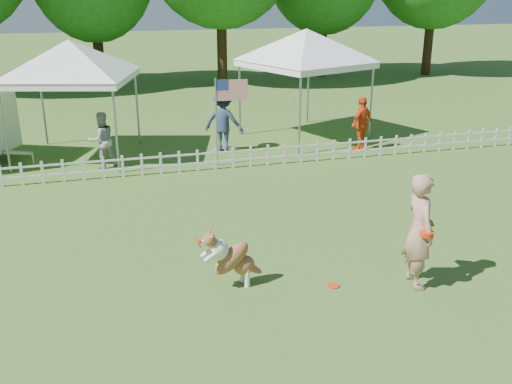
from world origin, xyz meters
TOP-DOWN VIEW (x-y plane):
  - ground at (0.00, 0.00)m, footprint 120.00×120.00m
  - picket_fence at (0.00, 7.00)m, footprint 22.00×0.08m
  - handler at (1.70, -0.22)m, footprint 0.54×0.76m
  - dog at (-1.29, 0.51)m, footprint 1.07×0.49m
  - frisbee_on_turf at (0.34, 0.06)m, footprint 0.27×0.27m
  - canopy_tent_left at (-3.87, 9.23)m, footprint 3.94×3.94m
  - canopy_tent_right at (3.33, 9.78)m, footprint 4.31×4.31m
  - flag_pole at (-0.13, 7.37)m, footprint 0.95×0.16m
  - spectator_a at (-3.22, 8.05)m, footprint 0.92×0.82m
  - spectator_b at (0.38, 8.74)m, footprint 1.40×1.24m
  - spectator_c at (4.47, 7.79)m, footprint 1.04×0.85m

SIDE VIEW (x-z plane):
  - ground at x=0.00m, z-range 0.00..0.00m
  - frisbee_on_turf at x=0.34m, z-range 0.00..0.02m
  - picket_fence at x=0.00m, z-range 0.00..0.60m
  - dog at x=-1.29m, z-range 0.00..1.06m
  - spectator_a at x=-3.22m, z-range 0.00..1.56m
  - spectator_c at x=4.47m, z-range 0.00..1.66m
  - spectator_b at x=0.38m, z-range 0.00..1.88m
  - handler at x=1.70m, z-range 0.00..1.97m
  - flag_pole at x=-0.13m, z-range 0.00..2.45m
  - canopy_tent_left at x=-3.87m, z-range 0.00..3.32m
  - canopy_tent_right at x=3.33m, z-range 0.00..3.44m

